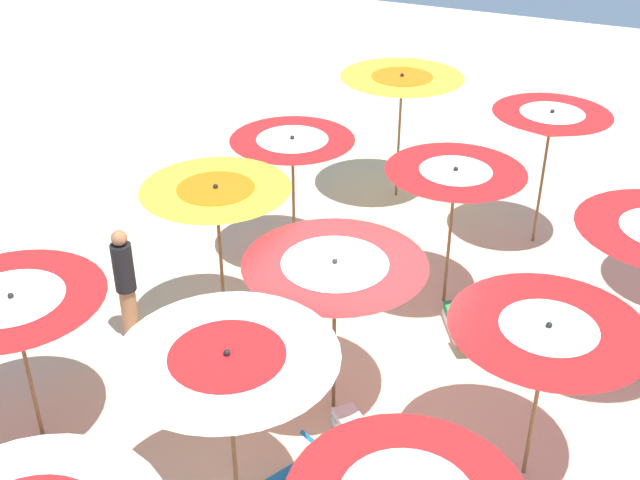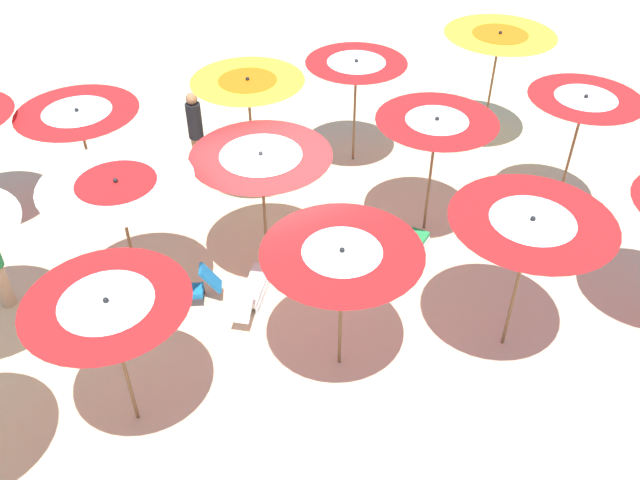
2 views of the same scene
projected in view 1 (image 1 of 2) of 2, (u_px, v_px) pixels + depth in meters
The scene contains 14 objects.
ground at pixel (357, 399), 10.88m from camera, with size 40.90×40.90×0.04m, color beige.
beach_umbrella_2 at pixel (546, 341), 8.73m from camera, with size 2.17×2.17×2.21m.
beach_umbrella_6 at pixel (228, 368), 7.94m from camera, with size 2.23×2.23×2.44m.
beach_umbrella_7 at pixel (335, 276), 9.70m from camera, with size 2.24×2.24×2.29m.
beach_umbrella_8 at pixel (455, 181), 11.80m from camera, with size 2.07×2.07×2.34m.
beach_umbrella_9 at pixel (550, 125), 13.38m from camera, with size 1.96×1.96×2.49m.
beach_umbrella_11 at pixel (14, 308), 9.28m from camera, with size 2.16×2.16×2.16m.
beach_umbrella_12 at pixel (217, 202), 11.03m from camera, with size 2.07×2.07×2.47m.
beach_umbrella_13 at pixel (293, 150), 12.98m from camera, with size 2.01×2.01×2.28m.
beach_umbrella_14 at pixel (402, 87), 14.93m from camera, with size 2.28×2.28×2.50m.
lounger_0 at pixel (287, 480), 9.32m from camera, with size 0.80×1.17×0.69m.
lounger_1 at pixel (363, 439), 9.92m from camera, with size 1.29×1.21×0.57m.
lounger_3 at pixel (463, 323), 12.01m from camera, with size 0.90×1.22×0.53m.
beachgoer_1 at pixel (125, 283), 11.57m from camera, with size 0.30×0.30×1.81m.
Camera 1 is at (-2.96, 7.80, 7.30)m, focal length 45.38 mm.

